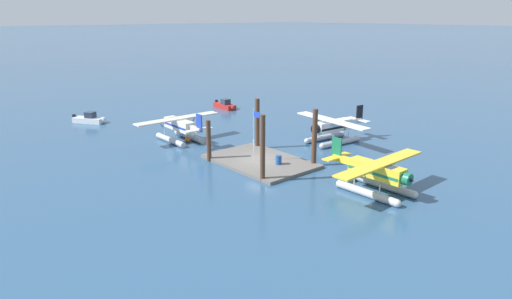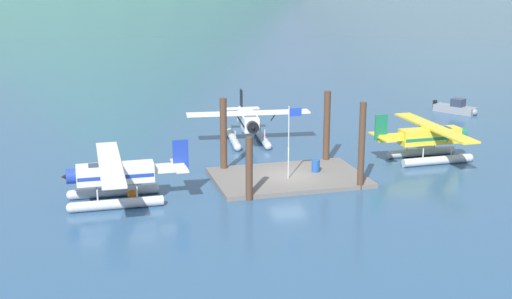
{
  "view_description": "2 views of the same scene",
  "coord_description": "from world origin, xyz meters",
  "px_view_note": "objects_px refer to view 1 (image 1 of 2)",
  "views": [
    {
      "loc": [
        31.51,
        -27.86,
        14.04
      ],
      "look_at": [
        -0.44,
        -0.19,
        1.29
      ],
      "focal_mm": 31.52,
      "sensor_mm": 36.0,
      "label": 1
    },
    {
      "loc": [
        -14.25,
        -43.92,
        14.45
      ],
      "look_at": [
        -2.03,
        1.26,
        2.01
      ],
      "focal_mm": 48.12,
      "sensor_mm": 36.0,
      "label": 2
    }
  ],
  "objects_px": {
    "fuel_drum": "(279,160)",
    "seaplane_white_bow_centre": "(333,129)",
    "seaplane_cream_port_aft": "(179,128)",
    "mooring_buoy": "(188,139)",
    "seaplane_yellow_stbd_fwd": "(377,175)",
    "boat_white_open_sw": "(90,119)",
    "flagpole": "(255,129)",
    "boat_red_open_west": "(225,105)"
  },
  "relations": [
    {
      "from": "flagpole",
      "to": "mooring_buoy",
      "type": "xyz_separation_m",
      "value": [
        -10.91,
        -0.71,
        -3.22
      ]
    },
    {
      "from": "fuel_drum",
      "to": "boat_red_open_west",
      "type": "height_order",
      "value": "boat_red_open_west"
    },
    {
      "from": "boat_white_open_sw",
      "to": "fuel_drum",
      "type": "bearing_deg",
      "value": 12.29
    },
    {
      "from": "seaplane_white_bow_centre",
      "to": "seaplane_yellow_stbd_fwd",
      "type": "distance_m",
      "value": 15.17
    },
    {
      "from": "mooring_buoy",
      "to": "seaplane_yellow_stbd_fwd",
      "type": "xyz_separation_m",
      "value": [
        23.05,
        3.34,
        1.26
      ]
    },
    {
      "from": "fuel_drum",
      "to": "seaplane_white_bow_centre",
      "type": "xyz_separation_m",
      "value": [
        -2.25,
        10.67,
        0.84
      ]
    },
    {
      "from": "boat_red_open_west",
      "to": "seaplane_cream_port_aft",
      "type": "bearing_deg",
      "value": -52.94
    },
    {
      "from": "fuel_drum",
      "to": "boat_white_open_sw",
      "type": "height_order",
      "value": "boat_white_open_sw"
    },
    {
      "from": "mooring_buoy",
      "to": "seaplane_white_bow_centre",
      "type": "xyz_separation_m",
      "value": [
        10.93,
        12.45,
        1.26
      ]
    },
    {
      "from": "flagpole",
      "to": "seaplane_yellow_stbd_fwd",
      "type": "bearing_deg",
      "value": 12.19
    },
    {
      "from": "boat_white_open_sw",
      "to": "mooring_buoy",
      "type": "bearing_deg",
      "value": 15.77
    },
    {
      "from": "seaplane_white_bow_centre",
      "to": "mooring_buoy",
      "type": "bearing_deg",
      "value": -131.28
    },
    {
      "from": "flagpole",
      "to": "seaplane_cream_port_aft",
      "type": "relative_size",
      "value": 0.49
    },
    {
      "from": "seaplane_cream_port_aft",
      "to": "seaplane_yellow_stbd_fwd",
      "type": "relative_size",
      "value": 1.0
    },
    {
      "from": "seaplane_white_bow_centre",
      "to": "flagpole",
      "type": "bearing_deg",
      "value": -90.08
    },
    {
      "from": "mooring_buoy",
      "to": "boat_red_open_west",
      "type": "bearing_deg",
      "value": 130.18
    },
    {
      "from": "fuel_drum",
      "to": "seaplane_yellow_stbd_fwd",
      "type": "height_order",
      "value": "seaplane_yellow_stbd_fwd"
    },
    {
      "from": "flagpole",
      "to": "seaplane_white_bow_centre",
      "type": "xyz_separation_m",
      "value": [
        0.02,
        11.74,
        -1.96
      ]
    },
    {
      "from": "seaplane_yellow_stbd_fwd",
      "to": "boat_white_open_sw",
      "type": "relative_size",
      "value": 2.41
    },
    {
      "from": "boat_white_open_sw",
      "to": "seaplane_yellow_stbd_fwd",
      "type": "bearing_deg",
      "value": 11.46
    },
    {
      "from": "boat_red_open_west",
      "to": "mooring_buoy",
      "type": "bearing_deg",
      "value": -49.82
    },
    {
      "from": "seaplane_white_bow_centre",
      "to": "seaplane_yellow_stbd_fwd",
      "type": "relative_size",
      "value": 1.01
    },
    {
      "from": "flagpole",
      "to": "fuel_drum",
      "type": "distance_m",
      "value": 3.76
    },
    {
      "from": "seaplane_white_bow_centre",
      "to": "fuel_drum",
      "type": "bearing_deg",
      "value": -78.1
    },
    {
      "from": "seaplane_cream_port_aft",
      "to": "boat_red_open_west",
      "type": "xyz_separation_m",
      "value": [
        -11.51,
        15.25,
        -1.09
      ]
    },
    {
      "from": "fuel_drum",
      "to": "mooring_buoy",
      "type": "relative_size",
      "value": 1.38
    },
    {
      "from": "seaplane_cream_port_aft",
      "to": "fuel_drum",
      "type": "bearing_deg",
      "value": 8.65
    },
    {
      "from": "flagpole",
      "to": "seaplane_yellow_stbd_fwd",
      "type": "xyz_separation_m",
      "value": [
        12.14,
        2.62,
        -1.96
      ]
    },
    {
      "from": "flagpole",
      "to": "seaplane_yellow_stbd_fwd",
      "type": "relative_size",
      "value": 0.49
    },
    {
      "from": "seaplane_cream_port_aft",
      "to": "boat_white_open_sw",
      "type": "bearing_deg",
      "value": -164.52
    },
    {
      "from": "fuel_drum",
      "to": "seaplane_cream_port_aft",
      "type": "height_order",
      "value": "seaplane_cream_port_aft"
    },
    {
      "from": "seaplane_white_bow_centre",
      "to": "seaplane_cream_port_aft",
      "type": "bearing_deg",
      "value": -133.03
    },
    {
      "from": "mooring_buoy",
      "to": "seaplane_yellow_stbd_fwd",
      "type": "bearing_deg",
      "value": 8.23
    },
    {
      "from": "boat_white_open_sw",
      "to": "boat_red_open_west",
      "type": "bearing_deg",
      "value": 77.72
    },
    {
      "from": "flagpole",
      "to": "seaplane_cream_port_aft",
      "type": "distance_m",
      "value": 12.17
    },
    {
      "from": "seaplane_cream_port_aft",
      "to": "boat_red_open_west",
      "type": "relative_size",
      "value": 2.13
    },
    {
      "from": "flagpole",
      "to": "seaplane_yellow_stbd_fwd",
      "type": "distance_m",
      "value": 12.57
    },
    {
      "from": "seaplane_yellow_stbd_fwd",
      "to": "seaplane_white_bow_centre",
      "type": "bearing_deg",
      "value": 143.06
    },
    {
      "from": "seaplane_cream_port_aft",
      "to": "boat_white_open_sw",
      "type": "relative_size",
      "value": 2.41
    },
    {
      "from": "mooring_buoy",
      "to": "boat_red_open_west",
      "type": "relative_size",
      "value": 0.13
    },
    {
      "from": "seaplane_cream_port_aft",
      "to": "boat_white_open_sw",
      "type": "height_order",
      "value": "seaplane_cream_port_aft"
    },
    {
      "from": "seaplane_white_bow_centre",
      "to": "seaplane_yellow_stbd_fwd",
      "type": "bearing_deg",
      "value": -36.94
    }
  ]
}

